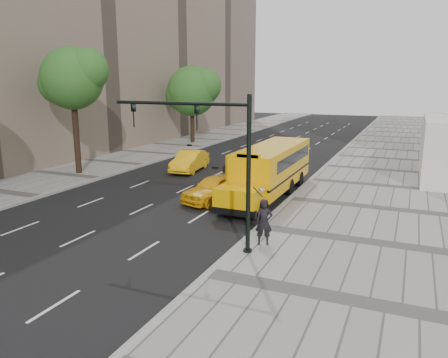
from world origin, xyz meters
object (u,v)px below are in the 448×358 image
at_px(school_bus, 271,166).
at_px(taxi_near, 215,188).
at_px(traffic_signal, 215,153).
at_px(tree_b, 73,78).
at_px(pedestrian, 264,222).
at_px(tree_c, 193,91).
at_px(taxi_far, 190,161).

xyz_separation_m(school_bus, taxi_near, (-2.50, -2.79, -0.99)).
relative_size(taxi_near, traffic_signal, 0.71).
bearing_deg(tree_b, taxi_near, -12.08).
bearing_deg(school_bus, traffic_signal, -85.92).
height_order(school_bus, pedestrian, school_bus).
relative_size(taxi_near, pedestrian, 2.35).
distance_m(taxi_near, pedestrian, 7.70).
height_order(tree_c, school_bus, tree_c).
bearing_deg(taxi_near, tree_c, 137.08).
bearing_deg(school_bus, tree_b, -179.49).
distance_m(school_bus, pedestrian, 9.04).
relative_size(tree_b, taxi_far, 1.95).
bearing_deg(tree_c, tree_b, -90.06).
height_order(pedestrian, traffic_signal, traffic_signal).
relative_size(tree_c, taxi_far, 1.79).
xyz_separation_m(tree_b, taxi_near, (12.42, -2.66, -6.33)).
xyz_separation_m(tree_c, school_bus, (14.90, -18.36, -4.10)).
distance_m(taxi_near, taxi_far, 9.05).
distance_m(school_bus, traffic_signal, 10.00).
xyz_separation_m(tree_b, traffic_signal, (15.61, -9.57, -3.01)).
relative_size(tree_c, pedestrian, 4.41).
bearing_deg(taxi_near, pedestrian, -33.32).
xyz_separation_m(tree_b, taxi_far, (6.92, 4.54, -6.32)).
bearing_deg(taxi_far, taxi_near, -59.77).
bearing_deg(taxi_far, school_bus, -36.00).
xyz_separation_m(tree_b, pedestrian, (17.36, -8.55, -5.99)).
bearing_deg(pedestrian, school_bus, 83.16).
bearing_deg(tree_c, traffic_signal, -60.95).
bearing_deg(traffic_signal, tree_c, 119.05).
relative_size(tree_b, tree_c, 1.09).
bearing_deg(school_bus, tree_c, 129.05).
distance_m(taxi_far, traffic_signal, 16.90).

